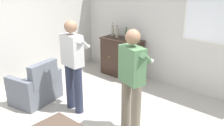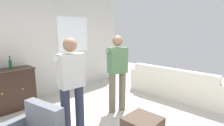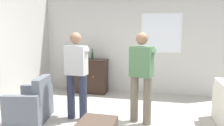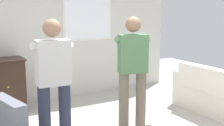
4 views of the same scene
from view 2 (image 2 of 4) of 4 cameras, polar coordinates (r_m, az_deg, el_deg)
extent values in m
plane|color=#B2ADA3|center=(3.53, 3.75, -19.81)|extent=(10.40, 10.40, 0.00)
cube|color=beige|center=(5.17, -19.46, 5.81)|extent=(5.20, 0.12, 2.80)
cube|color=silver|center=(5.46, -12.63, 9.18)|extent=(1.07, 0.02, 1.07)
cube|color=white|center=(5.46, -12.60, 9.18)|extent=(0.99, 0.03, 0.99)
cube|color=silver|center=(5.03, 19.60, -8.24)|extent=(0.55, 2.18, 0.42)
cube|color=silver|center=(4.73, 18.90, -4.16)|extent=(0.18, 2.18, 0.41)
cube|color=silver|center=(5.53, 8.56, -4.77)|extent=(0.55, 0.18, 0.64)
cube|color=#386BB7|center=(5.23, 11.13, -2.61)|extent=(0.17, 0.41, 0.36)
cube|color=orange|center=(4.59, 29.13, -5.70)|extent=(0.20, 0.42, 0.36)
cube|color=slate|center=(2.60, -21.24, -16.84)|extent=(0.26, 0.65, 0.45)
cube|color=black|center=(4.58, -30.49, -7.81)|extent=(1.01, 0.44, 0.91)
cube|color=black|center=(4.46, -31.07, -2.07)|extent=(1.05, 0.48, 0.03)
sphere|color=#B79338|center=(4.30, -32.26, -8.50)|extent=(0.04, 0.04, 0.04)
sphere|color=#B79338|center=(4.40, -27.13, -7.57)|extent=(0.04, 0.04, 0.04)
cylinder|color=#1E4C23|center=(4.51, -30.24, -0.44)|extent=(0.06, 0.06, 0.19)
cylinder|color=#1E4C23|center=(4.49, -30.40, 1.27)|extent=(0.03, 0.03, 0.08)
cylinder|color=#262626|center=(4.48, -30.46, 1.91)|extent=(0.03, 0.03, 0.02)
cylinder|color=#282D42|center=(3.07, -14.83, -15.89)|extent=(0.15, 0.15, 0.88)
cylinder|color=#282D42|center=(3.18, -10.52, -14.71)|extent=(0.15, 0.15, 0.88)
cube|color=#B7B7B7|center=(2.88, -13.22, -2.41)|extent=(0.42, 0.25, 0.55)
sphere|color=#8C664C|center=(2.82, -13.59, 5.84)|extent=(0.22, 0.22, 0.22)
cylinder|color=#B7B7B7|center=(2.95, -16.77, -0.09)|extent=(0.35, 0.39, 0.29)
cylinder|color=#B7B7B7|center=(3.05, -12.87, 0.45)|extent=(0.30, 0.42, 0.29)
cube|color=white|center=(3.15, -16.05, -0.93)|extent=(0.15, 0.05, 0.04)
cylinder|color=#6B6051|center=(3.86, 0.05, -9.76)|extent=(0.15, 0.15, 0.88)
cylinder|color=#6B6051|center=(3.99, 3.36, -9.11)|extent=(0.15, 0.15, 0.88)
cube|color=#4C754C|center=(3.74, 1.79, 0.90)|extent=(0.45, 0.33, 0.55)
sphere|color=#8C664C|center=(3.69, 1.83, 7.27)|extent=(0.22, 0.22, 0.22)
cylinder|color=#4C754C|center=(3.80, -0.93, 2.76)|extent=(0.40, 0.33, 0.29)
cylinder|color=#4C754C|center=(3.91, 2.05, 2.99)|extent=(0.22, 0.44, 0.29)
cube|color=white|center=(4.01, -0.55, 1.95)|extent=(0.16, 0.08, 0.04)
camera|label=1|loc=(4.81, 48.46, 14.33)|focal=40.00mm
camera|label=3|loc=(3.46, 68.65, 1.91)|focal=35.00mm
camera|label=4|loc=(1.22, 120.45, -3.98)|focal=50.00mm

